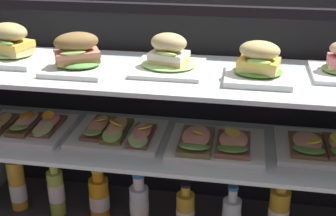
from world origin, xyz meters
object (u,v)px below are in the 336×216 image
at_px(open_sandwich_tray_right_of_center, 118,132).
at_px(open_sandwich_tray_near_right_corner, 215,143).
at_px(plated_roll_sandwich_far_right, 77,56).
at_px(plated_roll_sandwich_near_left_corner, 168,58).
at_px(juice_bottle_front_fourth, 139,204).
at_px(juice_bottle_front_right_end, 99,197).
at_px(juice_bottle_front_second, 17,184).
at_px(juice_bottle_back_right, 185,212).
at_px(juice_bottle_back_left, 278,213).
at_px(open_sandwich_tray_mid_left, 325,147).
at_px(plated_roll_sandwich_center, 258,65).
at_px(juice_bottle_front_left_end, 57,191).
at_px(plated_roll_sandwich_mid_left, 11,47).
at_px(open_sandwich_tray_left_of_center, 24,126).

relative_size(open_sandwich_tray_right_of_center, open_sandwich_tray_near_right_corner, 1.00).
relative_size(plated_roll_sandwich_far_right, plated_roll_sandwich_near_left_corner, 0.90).
xyz_separation_m(open_sandwich_tray_near_right_corner, juice_bottle_front_fourth, (-0.25, 0.01, -0.27)).
xyz_separation_m(open_sandwich_tray_near_right_corner, juice_bottle_front_right_end, (-0.41, 0.04, -0.27)).
bearing_deg(juice_bottle_front_second, juice_bottle_back_right, -2.10).
bearing_deg(juice_bottle_back_right, plated_roll_sandwich_near_left_corner, 157.75).
xyz_separation_m(plated_roll_sandwich_far_right, juice_bottle_back_left, (0.65, 0.05, -0.53)).
relative_size(open_sandwich_tray_right_of_center, juice_bottle_back_right, 1.59).
height_order(open_sandwich_tray_mid_left, juice_bottle_front_fourth, open_sandwich_tray_mid_left).
relative_size(plated_roll_sandwich_center, juice_bottle_front_left_end, 0.86).
bearing_deg(plated_roll_sandwich_far_right, juice_bottle_front_right_end, 69.59).
bearing_deg(open_sandwich_tray_near_right_corner, juice_bottle_front_fourth, 177.71).
height_order(plated_roll_sandwich_near_left_corner, open_sandwich_tray_right_of_center, plated_roll_sandwich_near_left_corner).
bearing_deg(plated_roll_sandwich_center, plated_roll_sandwich_mid_left, 176.98).
height_order(juice_bottle_front_left_end, juice_bottle_front_fourth, juice_bottle_front_left_end).
bearing_deg(juice_bottle_back_left, juice_bottle_front_right_end, 179.62).
bearing_deg(plated_roll_sandwich_near_left_corner, open_sandwich_tray_left_of_center, -177.54).
xyz_separation_m(juice_bottle_front_second, juice_bottle_front_right_end, (0.31, 0.00, -0.02)).
relative_size(plated_roll_sandwich_near_left_corner, juice_bottle_front_right_end, 1.04).
distance_m(juice_bottle_back_right, juice_bottle_back_left, 0.31).
relative_size(plated_roll_sandwich_near_left_corner, plated_roll_sandwich_center, 1.12).
bearing_deg(plated_roll_sandwich_mid_left, open_sandwich_tray_right_of_center, -2.13).
xyz_separation_m(plated_roll_sandwich_center, juice_bottle_front_left_end, (-0.68, 0.03, -0.52)).
bearing_deg(juice_bottle_front_fourth, plated_roll_sandwich_far_right, -171.87).
bearing_deg(open_sandwich_tray_mid_left, open_sandwich_tray_right_of_center, -179.12).
distance_m(plated_roll_sandwich_center, open_sandwich_tray_mid_left, 0.35).
xyz_separation_m(open_sandwich_tray_right_of_center, open_sandwich_tray_near_right_corner, (0.32, -0.03, 0.00)).
height_order(open_sandwich_tray_right_of_center, juice_bottle_back_right, open_sandwich_tray_right_of_center).
relative_size(plated_roll_sandwich_near_left_corner, open_sandwich_tray_right_of_center, 0.70).
bearing_deg(open_sandwich_tray_mid_left, juice_bottle_front_right_end, -179.91).
bearing_deg(juice_bottle_back_right, open_sandwich_tray_left_of_center, 179.50).
xyz_separation_m(plated_roll_sandwich_mid_left, open_sandwich_tray_mid_left, (1.01, -0.00, -0.27)).
height_order(plated_roll_sandwich_mid_left, juice_bottle_front_left_end, plated_roll_sandwich_mid_left).
distance_m(plated_roll_sandwich_near_left_corner, juice_bottle_front_right_end, 0.59).
bearing_deg(open_sandwich_tray_right_of_center, open_sandwich_tray_near_right_corner, -4.92).
distance_m(plated_roll_sandwich_center, open_sandwich_tray_left_of_center, 0.81).
xyz_separation_m(open_sandwich_tray_right_of_center, juice_bottle_back_right, (0.23, -0.02, -0.28)).
bearing_deg(open_sandwich_tray_right_of_center, juice_bottle_front_second, 179.23).
height_order(plated_roll_sandwich_far_right, plated_roll_sandwich_center, plated_roll_sandwich_far_right).
relative_size(plated_roll_sandwich_mid_left, plated_roll_sandwich_far_right, 1.05).
distance_m(plated_roll_sandwich_center, juice_bottle_front_right_end, 0.75).
xyz_separation_m(juice_bottle_front_fourth, juice_bottle_back_right, (0.16, -0.00, -0.01)).
bearing_deg(plated_roll_sandwich_near_left_corner, juice_bottle_back_right, -22.25).
relative_size(plated_roll_sandwich_near_left_corner, juice_bottle_front_left_end, 0.97).
xyz_separation_m(plated_roll_sandwich_near_left_corner, juice_bottle_back_left, (0.38, -0.00, -0.52)).
height_order(plated_roll_sandwich_far_right, juice_bottle_back_left, plated_roll_sandwich_far_right).
bearing_deg(juice_bottle_back_left, open_sandwich_tray_right_of_center, -179.49).
distance_m(plated_roll_sandwich_near_left_corner, juice_bottle_front_second, 0.76).
xyz_separation_m(plated_roll_sandwich_center, open_sandwich_tray_mid_left, (0.22, 0.04, -0.27)).
xyz_separation_m(open_sandwich_tray_left_of_center, open_sandwich_tray_mid_left, (0.99, 0.02, -0.00)).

